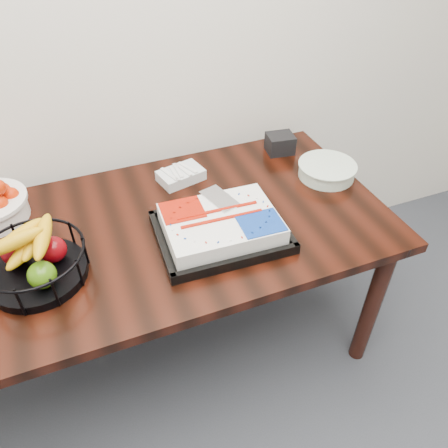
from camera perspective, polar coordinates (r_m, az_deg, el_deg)
name	(u,v)px	position (r m, az deg, el deg)	size (l,w,h in m)	color
table	(154,245)	(1.70, -9.17, -2.78)	(1.80, 0.90, 0.75)	black
cake_tray	(221,227)	(1.56, -0.41, -0.36)	(0.47, 0.38, 0.09)	black
fruit_basket	(33,261)	(1.52, -23.64, -4.43)	(0.34, 0.34, 0.18)	black
plate_stack	(327,170)	(1.93, 13.28, 6.86)	(0.25, 0.25, 0.06)	white
fork_bag	(181,175)	(1.87, -5.66, 6.42)	(0.21, 0.16, 0.05)	silver
napkin_box	(280,143)	(2.06, 7.33, 10.40)	(0.12, 0.10, 0.09)	black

